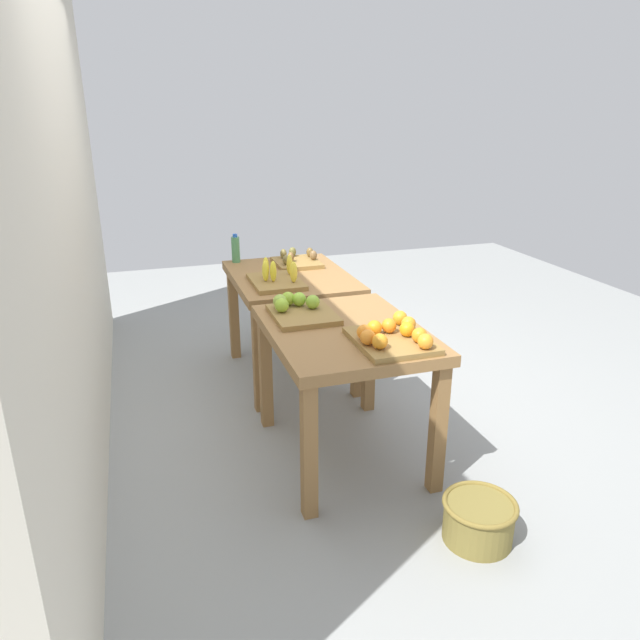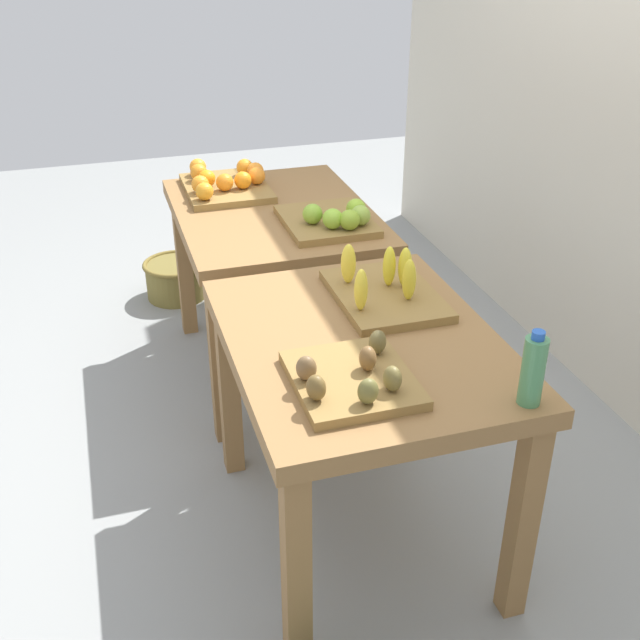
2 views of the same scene
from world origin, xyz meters
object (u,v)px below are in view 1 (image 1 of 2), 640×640
(watermelon_pile, at_px, (293,317))
(kiwi_bin, at_px, (297,261))
(wicker_basket, at_px, (479,519))
(display_table_left, at_px, (344,348))
(orange_bin, at_px, (392,336))
(display_table_right, at_px, (290,290))
(water_bottle, at_px, (236,249))
(banana_crate, at_px, (276,279))
(apple_bin, at_px, (299,309))

(watermelon_pile, bearing_deg, kiwi_bin, 167.96)
(kiwi_bin, bearing_deg, wicker_basket, -173.99)
(display_table_left, relative_size, orange_bin, 2.36)
(display_table_right, xyz_separation_m, orange_bin, (-1.40, -0.15, 0.16))
(watermelon_pile, bearing_deg, orange_bin, 177.39)
(water_bottle, relative_size, watermelon_pile, 0.35)
(kiwi_bin, height_order, wicker_basket, kiwi_bin)
(display_table_right, distance_m, water_bottle, 0.58)
(display_table_right, relative_size, watermelon_pile, 1.71)
(orange_bin, height_order, water_bottle, water_bottle)
(banana_crate, relative_size, kiwi_bin, 1.22)
(watermelon_pile, relative_size, wicker_basket, 1.77)
(display_table_right, bearing_deg, kiwi_bin, -25.34)
(display_table_right, distance_m, wicker_basket, 2.09)
(watermelon_pile, bearing_deg, apple_bin, 166.09)
(watermelon_pile, distance_m, wicker_basket, 2.87)
(apple_bin, height_order, water_bottle, water_bottle)
(kiwi_bin, xyz_separation_m, watermelon_pile, (0.64, -0.14, -0.68))
(apple_bin, bearing_deg, display_table_left, -145.86)
(banana_crate, height_order, watermelon_pile, banana_crate)
(orange_bin, xyz_separation_m, watermelon_pile, (2.29, -0.10, -0.70))
(display_table_left, bearing_deg, watermelon_pile, -7.18)
(banana_crate, bearing_deg, apple_bin, 177.43)
(display_table_left, height_order, kiwi_bin, kiwi_bin)
(orange_bin, bearing_deg, display_table_left, 27.85)
(orange_bin, relative_size, apple_bin, 1.10)
(display_table_right, bearing_deg, apple_bin, 168.20)
(orange_bin, bearing_deg, watermelon_pile, -2.61)
(kiwi_bin, bearing_deg, display_table_right, 154.66)
(orange_bin, relative_size, water_bottle, 2.05)
(water_bottle, relative_size, wicker_basket, 0.63)
(water_bottle, bearing_deg, kiwi_bin, -116.41)
(orange_bin, bearing_deg, kiwi_bin, 1.13)
(orange_bin, height_order, kiwi_bin, orange_bin)
(watermelon_pile, xyz_separation_m, wicker_basket, (-2.87, -0.10, -0.01))
(display_table_right, height_order, wicker_basket, display_table_right)
(orange_bin, height_order, watermelon_pile, orange_bin)
(apple_bin, height_order, banana_crate, banana_crate)
(apple_bin, relative_size, kiwi_bin, 1.11)
(display_table_left, xyz_separation_m, apple_bin, (0.26, 0.18, 0.15))
(kiwi_bin, distance_m, watermelon_pile, 0.95)
(display_table_right, height_order, kiwi_bin, kiwi_bin)
(watermelon_pile, bearing_deg, display_table_right, 164.09)
(kiwi_bin, relative_size, wicker_basket, 1.05)
(display_table_left, relative_size, kiwi_bin, 2.89)
(orange_bin, distance_m, wicker_basket, 0.94)
(display_table_right, distance_m, orange_bin, 1.42)
(display_table_left, height_order, apple_bin, apple_bin)
(water_bottle, bearing_deg, watermelon_pile, -51.93)
(orange_bin, height_order, banana_crate, banana_crate)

